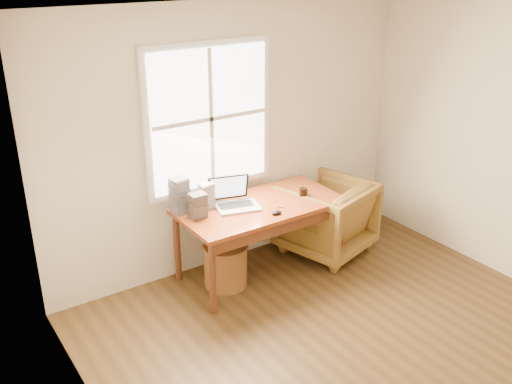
# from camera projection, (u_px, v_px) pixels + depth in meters

# --- Properties ---
(room_shell) EXTENTS (4.04, 4.54, 2.64)m
(room_shell) POSITION_uv_depth(u_px,v_px,m) (391.00, 211.00, 3.97)
(room_shell) COLOR #4E361A
(room_shell) RESTS_ON ground
(desk) EXTENTS (1.60, 0.80, 0.04)m
(desk) POSITION_uv_depth(u_px,v_px,m) (261.00, 206.00, 5.46)
(desk) COLOR brown
(desk) RESTS_ON room_shell
(armchair) EXTENTS (1.04, 1.05, 0.78)m
(armchair) POSITION_uv_depth(u_px,v_px,m) (326.00, 217.00, 6.02)
(armchair) COLOR olive
(armchair) RESTS_ON room_shell
(wicker_stool) EXTENTS (0.50, 0.50, 0.41)m
(wicker_stool) POSITION_uv_depth(u_px,v_px,m) (226.00, 266.00, 5.46)
(wicker_stool) COLOR brown
(wicker_stool) RESTS_ON room_shell
(laptop) EXTENTS (0.50, 0.51, 0.30)m
(laptop) POSITION_uv_depth(u_px,v_px,m) (238.00, 194.00, 5.31)
(laptop) COLOR #ABACB2
(laptop) RESTS_ON desk
(mouse) EXTENTS (0.11, 0.08, 0.03)m
(mouse) POSITION_uv_depth(u_px,v_px,m) (276.00, 213.00, 5.23)
(mouse) COLOR black
(mouse) RESTS_ON desk
(coffee_mug) EXTENTS (0.08, 0.08, 0.08)m
(coffee_mug) POSITION_uv_depth(u_px,v_px,m) (303.00, 192.00, 5.62)
(coffee_mug) COLOR black
(coffee_mug) RESTS_ON desk
(cd_stack_a) EXTENTS (0.13, 0.11, 0.25)m
(cd_stack_a) POSITION_uv_depth(u_px,v_px,m) (207.00, 196.00, 5.32)
(cd_stack_a) COLOR silver
(cd_stack_a) RESTS_ON desk
(cd_stack_b) EXTENTS (0.15, 0.13, 0.23)m
(cd_stack_b) POSITION_uv_depth(u_px,v_px,m) (198.00, 206.00, 5.15)
(cd_stack_b) COLOR black
(cd_stack_b) RESTS_ON desk
(cd_stack_c) EXTENTS (0.17, 0.15, 0.34)m
(cd_stack_c) POSITION_uv_depth(u_px,v_px,m) (180.00, 196.00, 5.21)
(cd_stack_c) COLOR gray
(cd_stack_c) RESTS_ON desk
(cd_stack_d) EXTENTS (0.17, 0.15, 0.18)m
(cd_stack_d) POSITION_uv_depth(u_px,v_px,m) (213.00, 191.00, 5.53)
(cd_stack_d) COLOR #B0B7BC
(cd_stack_d) RESTS_ON desk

